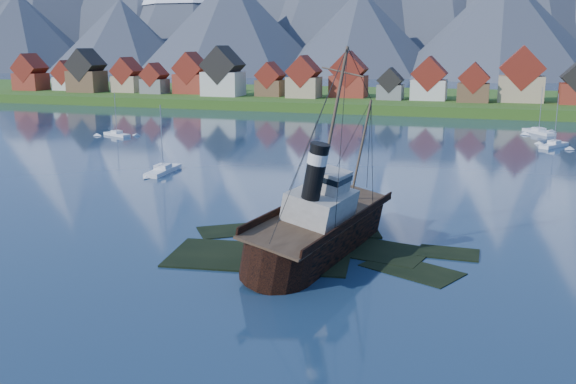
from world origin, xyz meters
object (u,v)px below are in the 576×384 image
(tugboat_wreck, at_px, (321,223))
(sailboat_d, at_px, (554,146))
(sailboat_c, at_px, (117,135))
(sailboat_e, at_px, (539,132))
(sailboat_a, at_px, (163,171))

(tugboat_wreck, height_order, sailboat_d, tugboat_wreck)
(sailboat_c, xyz_separation_m, sailboat_e, (93.28, 34.02, 0.02))
(sailboat_d, bearing_deg, sailboat_a, -110.35)
(tugboat_wreck, xyz_separation_m, sailboat_d, (28.73, 79.62, -2.53))
(tugboat_wreck, xyz_separation_m, sailboat_a, (-35.14, 30.83, -2.54))
(tugboat_wreck, xyz_separation_m, sailboat_c, (-66.37, 66.30, -2.57))
(sailboat_a, relative_size, sailboat_d, 1.02)
(sailboat_d, bearing_deg, sailboat_c, -139.76)
(sailboat_c, distance_m, sailboat_e, 99.29)
(sailboat_c, bearing_deg, sailboat_d, -57.82)
(sailboat_a, xyz_separation_m, sailboat_c, (-31.23, 35.47, -0.03))
(tugboat_wreck, bearing_deg, sailboat_e, 83.95)
(sailboat_a, bearing_deg, tugboat_wreck, -44.66)
(sailboat_a, distance_m, sailboat_d, 80.37)
(tugboat_wreck, height_order, sailboat_c, tugboat_wreck)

